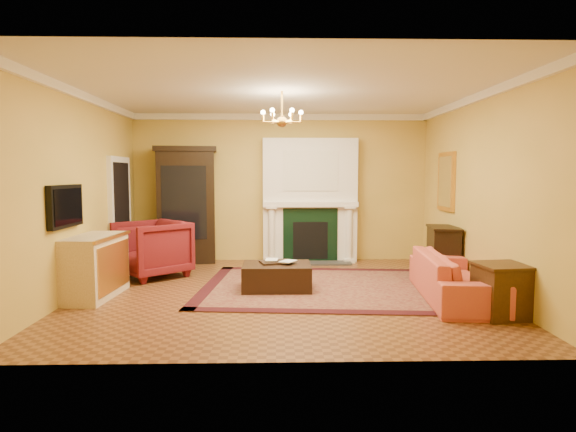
{
  "coord_description": "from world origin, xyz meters",
  "views": [
    {
      "loc": [
        -0.09,
        -7.18,
        1.79
      ],
      "look_at": [
        0.1,
        0.3,
        1.13
      ],
      "focal_mm": 30.0,
      "sensor_mm": 36.0,
      "label": 1
    }
  ],
  "objects_px": {
    "wingback_armchair": "(152,246)",
    "pedestal_table": "(157,248)",
    "end_table": "(502,292)",
    "console_table": "(443,253)",
    "commode": "(94,267)",
    "coral_sofa": "(454,269)",
    "china_cabinet": "(187,208)",
    "leather_ottoman": "(277,276)"
  },
  "relations": [
    {
      "from": "wingback_armchair",
      "to": "pedestal_table",
      "type": "xyz_separation_m",
      "value": [
        -0.02,
        0.42,
        -0.1
      ]
    },
    {
      "from": "wingback_armchair",
      "to": "end_table",
      "type": "height_order",
      "value": "wingback_armchair"
    },
    {
      "from": "console_table",
      "to": "commode",
      "type": "bearing_deg",
      "value": -159.36
    },
    {
      "from": "coral_sofa",
      "to": "console_table",
      "type": "xyz_separation_m",
      "value": [
        0.34,
        1.42,
        -0.01
      ]
    },
    {
      "from": "wingback_armchair",
      "to": "coral_sofa",
      "type": "distance_m",
      "value": 4.97
    },
    {
      "from": "china_cabinet",
      "to": "leather_ottoman",
      "type": "relative_size",
      "value": 2.14
    },
    {
      "from": "end_table",
      "to": "console_table",
      "type": "distance_m",
      "value": 2.29
    },
    {
      "from": "end_table",
      "to": "leather_ottoman",
      "type": "relative_size",
      "value": 0.61
    },
    {
      "from": "end_table",
      "to": "console_table",
      "type": "bearing_deg",
      "value": 88.5
    },
    {
      "from": "commode",
      "to": "console_table",
      "type": "distance_m",
      "value": 5.63
    },
    {
      "from": "china_cabinet",
      "to": "end_table",
      "type": "distance_m",
      "value": 6.06
    },
    {
      "from": "commode",
      "to": "console_table",
      "type": "bearing_deg",
      "value": 15.79
    },
    {
      "from": "commode",
      "to": "leather_ottoman",
      "type": "xyz_separation_m",
      "value": [
        2.65,
        0.39,
        -0.24
      ]
    },
    {
      "from": "pedestal_table",
      "to": "console_table",
      "type": "bearing_deg",
      "value": -7.13
    },
    {
      "from": "commode",
      "to": "end_table",
      "type": "relative_size",
      "value": 1.89
    },
    {
      "from": "china_cabinet",
      "to": "end_table",
      "type": "xyz_separation_m",
      "value": [
        4.61,
        -3.85,
        -0.79
      ]
    },
    {
      "from": "pedestal_table",
      "to": "commode",
      "type": "distance_m",
      "value": 1.86
    },
    {
      "from": "end_table",
      "to": "console_table",
      "type": "height_order",
      "value": "console_table"
    },
    {
      "from": "pedestal_table",
      "to": "commode",
      "type": "bearing_deg",
      "value": -104.59
    },
    {
      "from": "console_table",
      "to": "leather_ottoman",
      "type": "height_order",
      "value": "console_table"
    },
    {
      "from": "pedestal_table",
      "to": "coral_sofa",
      "type": "distance_m",
      "value": 5.13
    },
    {
      "from": "china_cabinet",
      "to": "pedestal_table",
      "type": "relative_size",
      "value": 2.91
    },
    {
      "from": "coral_sofa",
      "to": "leather_ottoman",
      "type": "bearing_deg",
      "value": 81.77
    },
    {
      "from": "pedestal_table",
      "to": "console_table",
      "type": "distance_m",
      "value": 5.08
    },
    {
      "from": "pedestal_table",
      "to": "commode",
      "type": "height_order",
      "value": "commode"
    },
    {
      "from": "wingback_armchair",
      "to": "console_table",
      "type": "height_order",
      "value": "wingback_armchair"
    },
    {
      "from": "wingback_armchair",
      "to": "console_table",
      "type": "relative_size",
      "value": 1.26
    },
    {
      "from": "wingback_armchair",
      "to": "console_table",
      "type": "bearing_deg",
      "value": 45.25
    },
    {
      "from": "coral_sofa",
      "to": "console_table",
      "type": "distance_m",
      "value": 1.46
    },
    {
      "from": "end_table",
      "to": "china_cabinet",
      "type": "bearing_deg",
      "value": 140.08
    },
    {
      "from": "commode",
      "to": "wingback_armchair",
      "type": "bearing_deg",
      "value": 74.45
    },
    {
      "from": "commode",
      "to": "coral_sofa",
      "type": "height_order",
      "value": "commode"
    },
    {
      "from": "china_cabinet",
      "to": "wingback_armchair",
      "type": "bearing_deg",
      "value": -111.57
    },
    {
      "from": "china_cabinet",
      "to": "console_table",
      "type": "relative_size",
      "value": 2.6
    },
    {
      "from": "coral_sofa",
      "to": "console_table",
      "type": "bearing_deg",
      "value": -7.36
    },
    {
      "from": "pedestal_table",
      "to": "leather_ottoman",
      "type": "relative_size",
      "value": 0.73
    },
    {
      "from": "coral_sofa",
      "to": "end_table",
      "type": "xyz_separation_m",
      "value": [
        0.28,
        -0.86,
        -0.12
      ]
    },
    {
      "from": "china_cabinet",
      "to": "commode",
      "type": "height_order",
      "value": "china_cabinet"
    },
    {
      "from": "china_cabinet",
      "to": "commode",
      "type": "bearing_deg",
      "value": -113.9
    },
    {
      "from": "wingback_armchair",
      "to": "leather_ottoman",
      "type": "xyz_separation_m",
      "value": [
        2.16,
        -0.99,
        -0.33
      ]
    },
    {
      "from": "coral_sofa",
      "to": "pedestal_table",
      "type": "bearing_deg",
      "value": 72.37
    },
    {
      "from": "pedestal_table",
      "to": "coral_sofa",
      "type": "bearing_deg",
      "value": -23.57
    }
  ]
}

